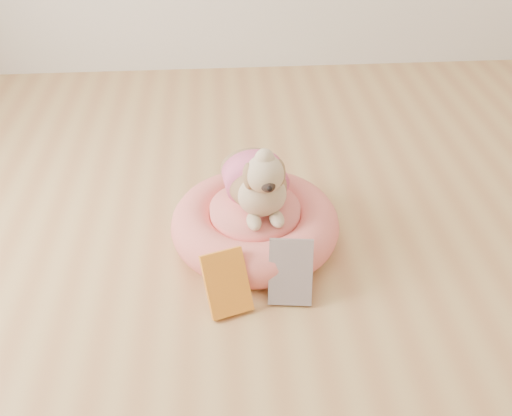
{
  "coord_description": "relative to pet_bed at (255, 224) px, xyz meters",
  "views": [
    {
      "loc": [
        -0.15,
        -1.14,
        1.41
      ],
      "look_at": [
        -0.03,
        0.51,
        0.19
      ],
      "focal_mm": 40.0,
      "sensor_mm": 36.0,
      "label": 1
    }
  ],
  "objects": [
    {
      "name": "floor",
      "position": [
        0.03,
        -0.56,
        -0.08
      ],
      "size": [
        4.5,
        4.5,
        0.0
      ],
      "primitive_type": "plane",
      "color": "tan",
      "rests_on": "ground"
    },
    {
      "name": "book_yellow",
      "position": [
        -0.12,
        -0.33,
        0.02
      ],
      "size": [
        0.18,
        0.18,
        0.2
      ],
      "primitive_type": "cube",
      "rotation": [
        -0.57,
        0.0,
        0.3
      ],
      "color": "yellow",
      "rests_on": "floor"
    },
    {
      "name": "pet_bed",
      "position": [
        0.0,
        0.0,
        0.0
      ],
      "size": [
        0.64,
        0.64,
        0.16
      ],
      "color": "#E6705A",
      "rests_on": "floor"
    },
    {
      "name": "dog",
      "position": [
        0.01,
        0.02,
        0.24
      ],
      "size": [
        0.33,
        0.45,
        0.3
      ],
      "primitive_type": null,
      "rotation": [
        0.0,
        0.0,
        0.12
      ],
      "color": "brown",
      "rests_on": "pet_bed"
    },
    {
      "name": "book_white",
      "position": [
        0.1,
        -0.3,
        0.03
      ],
      "size": [
        0.16,
        0.14,
        0.21
      ],
      "primitive_type": "cube",
      "rotation": [
        -0.47,
        0.0,
        -0.12
      ],
      "color": "white",
      "rests_on": "floor"
    }
  ]
}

